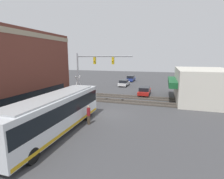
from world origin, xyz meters
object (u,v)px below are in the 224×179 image
object	(u,v)px
city_bus	(55,113)
crossing_signal	(78,86)
pedestrian_at_crossing	(87,98)
pedestrian_near_bus	(89,115)
parked_car_red	(144,91)
parked_car_blue	(131,79)
parked_car_white	(124,83)

from	to	relation	value
city_bus	crossing_signal	bearing A→B (deg)	17.02
city_bus	pedestrian_at_crossing	world-z (taller)	city_bus
crossing_signal	pedestrian_near_bus	distance (m)	8.89
pedestrian_near_bus	city_bus	bearing A→B (deg)	145.48
parked_car_red	pedestrian_at_crossing	world-z (taller)	pedestrian_at_crossing
parked_car_blue	parked_car_red	bearing A→B (deg)	-161.34
city_bus	pedestrian_at_crossing	bearing A→B (deg)	8.52
parked_car_red	pedestrian_at_crossing	xyz separation A→B (m)	(-8.76, 6.74, 0.30)
crossing_signal	parked_car_blue	bearing A→B (deg)	-7.30
parked_car_blue	pedestrian_at_crossing	size ratio (longest dim) A/B	2.56
city_bus	parked_car_blue	distance (m)	33.73
parked_car_blue	pedestrian_near_bus	distance (m)	31.14
city_bus	parked_car_white	size ratio (longest dim) A/B	2.64
city_bus	parked_car_white	world-z (taller)	city_bus
parked_car_blue	pedestrian_at_crossing	bearing A→B (deg)	176.89
crossing_signal	parked_car_red	size ratio (longest dim) A/B	0.79
parked_car_red	parked_car_blue	bearing A→B (deg)	18.66
crossing_signal	parked_car_white	bearing A→B (deg)	-10.96
parked_car_white	pedestrian_near_bus	xyz separation A→B (m)	(-23.05, -1.81, 0.30)
pedestrian_at_crossing	parked_car_blue	bearing A→B (deg)	-3.11
parked_car_white	pedestrian_at_crossing	world-z (taller)	pedestrian_at_crossing
city_bus	pedestrian_near_bus	bearing A→B (deg)	-34.52
parked_car_blue	crossing_signal	bearing A→B (deg)	172.70
parked_car_red	parked_car_blue	size ratio (longest dim) A/B	1.02
crossing_signal	parked_car_red	world-z (taller)	crossing_signal
crossing_signal	parked_car_red	distance (m)	11.60
parked_car_white	parked_car_blue	bearing A→B (deg)	0.00
pedestrian_at_crossing	city_bus	bearing A→B (deg)	-171.48
parked_car_white	city_bus	bearing A→B (deg)	180.00
crossing_signal	pedestrian_at_crossing	world-z (taller)	crossing_signal
crossing_signal	pedestrian_at_crossing	xyz separation A→B (m)	(-0.98, -1.70, -1.35)
city_bus	parked_car_red	world-z (taller)	city_bus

